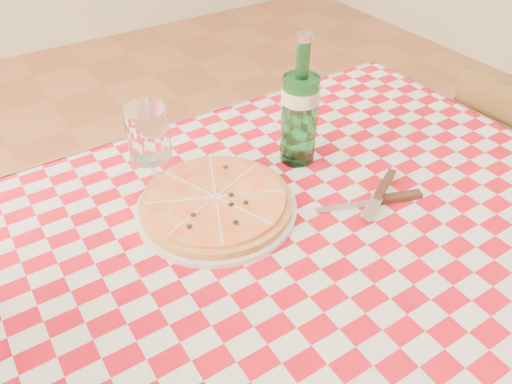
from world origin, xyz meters
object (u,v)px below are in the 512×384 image
(dining_table, at_px, (282,269))
(wine_glass, at_px, (151,155))
(pizza_plate, at_px, (216,202))
(water_bottle, at_px, (300,101))
(chair_near, at_px, (509,196))

(dining_table, height_order, wine_glass, wine_glass)
(pizza_plate, bearing_deg, wine_glass, 126.90)
(wine_glass, bearing_deg, pizza_plate, -53.10)
(water_bottle, height_order, wine_glass, water_bottle)
(chair_near, distance_m, pizza_plate, 0.94)
(dining_table, bearing_deg, wine_glass, 123.87)
(chair_near, bearing_deg, water_bottle, 159.80)
(pizza_plate, bearing_deg, chair_near, -7.08)
(water_bottle, xyz_separation_m, wine_glass, (-0.31, 0.05, -0.04))
(chair_near, bearing_deg, pizza_plate, 166.84)
(pizza_plate, bearing_deg, dining_table, -58.89)
(wine_glass, bearing_deg, dining_table, -56.13)
(water_bottle, bearing_deg, dining_table, -132.49)
(pizza_plate, height_order, water_bottle, water_bottle)
(chair_near, height_order, pizza_plate, chair_near)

